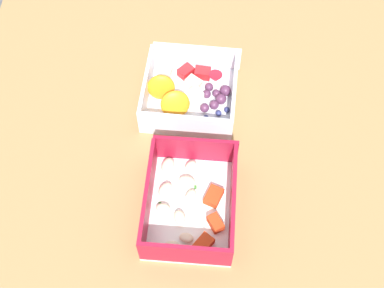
# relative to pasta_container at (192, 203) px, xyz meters

# --- Properties ---
(table_surface) EXTENTS (0.80, 0.80, 0.02)m
(table_surface) POSITION_rel_pasta_container_xyz_m (-0.10, 0.01, -0.03)
(table_surface) COLOR #9E7547
(table_surface) RESTS_ON ground
(pasta_container) EXTENTS (0.19, 0.15, 0.06)m
(pasta_container) POSITION_rel_pasta_container_xyz_m (0.00, 0.00, 0.00)
(pasta_container) COLOR white
(pasta_container) RESTS_ON table_surface
(fruit_bowl) EXTENTS (0.17, 0.17, 0.06)m
(fruit_bowl) POSITION_rel_pasta_container_xyz_m (-0.21, -0.00, -0.00)
(fruit_bowl) COLOR white
(fruit_bowl) RESTS_ON table_surface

